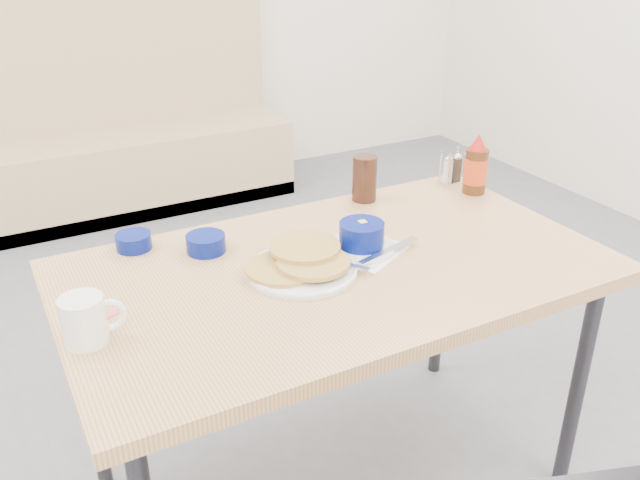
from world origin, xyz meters
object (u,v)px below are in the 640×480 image
syrup_bottle (476,168)px  booth_bench (122,147)px  creamer_bowl (134,242)px  amber_tumbler (365,178)px  coffee_mug (86,319)px  grits_setting (362,239)px  butter_bowl (206,243)px  dining_table (336,285)px  condiment_caddy (452,170)px  pancake_plate (301,264)px

syrup_bottle → booth_bench: bearing=105.5°
booth_bench → creamer_bowl: size_ratio=19.90×
amber_tumbler → syrup_bottle: (0.35, -0.11, 0.01)m
coffee_mug → amber_tumbler: (0.93, 0.39, 0.02)m
grits_setting → butter_bowl: (-0.37, 0.19, -0.01)m
booth_bench → dining_table: 2.56m
butter_bowl → amber_tumbler: 0.58m
coffee_mug → condiment_caddy: 1.33m
dining_table → syrup_bottle: size_ratio=7.15×
booth_bench → pancake_plate: bearing=-92.2°
pancake_plate → syrup_bottle: (0.74, 0.22, 0.06)m
butter_bowl → amber_tumbler: amber_tumbler is taller
dining_table → pancake_plate: size_ratio=4.83×
amber_tumbler → condiment_caddy: size_ratio=1.30×
booth_bench → butter_bowl: (-0.27, -2.30, 0.43)m
butter_bowl → syrup_bottle: (0.91, -0.01, 0.06)m
grits_setting → pancake_plate: bearing=-172.0°
creamer_bowl → amber_tumbler: size_ratio=0.66×
grits_setting → creamer_bowl: size_ratio=3.01×
butter_bowl → condiment_caddy: size_ratio=0.95×
grits_setting → condiment_caddy: condiment_caddy is taller
dining_table → condiment_caddy: condiment_caddy is taller
booth_bench → coffee_mug: (-0.64, -2.59, 0.46)m
amber_tumbler → syrup_bottle: size_ratio=0.74×
pancake_plate → coffee_mug: 0.54m
booth_bench → creamer_bowl: bearing=-101.3°
grits_setting → syrup_bottle: (0.54, 0.19, 0.05)m
coffee_mug → condiment_caddy: condiment_caddy is taller
pancake_plate → condiment_caddy: size_ratio=2.61×
amber_tumbler → syrup_bottle: syrup_bottle is taller
dining_table → grits_setting: grits_setting is taller
butter_bowl → condiment_caddy: bearing=6.7°
dining_table → condiment_caddy: (0.64, 0.34, 0.10)m
dining_table → creamer_bowl: 0.56m
coffee_mug → butter_bowl: size_ratio=1.30×
dining_table → amber_tumbler: (0.29, 0.34, 0.13)m
booth_bench → butter_bowl: bearing=-96.7°
dining_table → butter_bowl: size_ratio=13.28×
booth_bench → syrup_bottle: (0.64, -2.31, 0.49)m
coffee_mug → amber_tumbler: amber_tumbler is taller
booth_bench → syrup_bottle: size_ratio=9.71×
creamer_bowl → booth_bench: bearing=78.7°
pancake_plate → amber_tumbler: bearing=40.3°
grits_setting → amber_tumbler: (0.19, 0.30, 0.04)m
dining_table → amber_tumbler: amber_tumbler is taller
creamer_bowl → condiment_caddy: 1.08m
booth_bench → pancake_plate: size_ratio=6.55×
creamer_bowl → syrup_bottle: 1.09m
grits_setting → coffee_mug: bearing=-173.0°
booth_bench → condiment_caddy: (0.64, -2.19, 0.45)m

